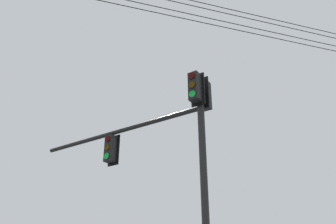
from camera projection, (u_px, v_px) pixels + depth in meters
signal_mast_assembly at (170, 149)px, 10.61m from camera, size 0.97×6.64×7.39m
overhead_wire_span at (224, 17)px, 12.42m from camera, size 17.92×13.16×1.20m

